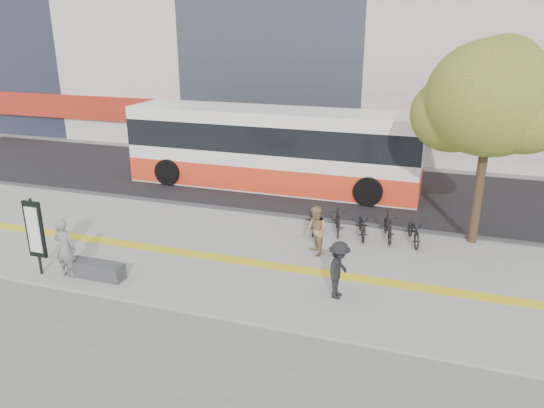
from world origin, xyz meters
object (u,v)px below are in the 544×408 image
(pedestrian_dark, at_px, (339,270))
(street_tree, at_px, (490,101))
(bench, at_px, (96,270))
(bus, at_px, (272,151))
(seated_woman, at_px, (65,248))
(signboard, at_px, (35,231))
(pedestrian_tan, at_px, (316,231))

(pedestrian_dark, bearing_deg, street_tree, -27.09)
(bench, xyz_separation_m, bus, (1.79, 9.70, 1.30))
(bus, height_order, seated_woman, bus)
(signboard, xyz_separation_m, pedestrian_dark, (8.06, 1.33, -0.53))
(bench, bearing_deg, seated_woman, -168.07)
(pedestrian_tan, bearing_deg, pedestrian_dark, -7.67)
(signboard, distance_m, pedestrian_tan, 7.83)
(street_tree, bearing_deg, bus, 155.26)
(pedestrian_dark, bearing_deg, signboard, 105.89)
(seated_woman, xyz_separation_m, pedestrian_tan, (6.09, 3.54, -0.08))
(pedestrian_tan, bearing_deg, seated_woman, -94.05)
(signboard, distance_m, seated_woman, 0.93)
(street_tree, height_order, pedestrian_dark, street_tree)
(bus, bearing_deg, pedestrian_dark, -61.73)
(signboard, distance_m, pedestrian_dark, 8.19)
(bus, relative_size, pedestrian_tan, 8.21)
(street_tree, distance_m, seated_woman, 12.78)
(street_tree, relative_size, bus, 0.51)
(bench, height_order, pedestrian_dark, pedestrian_dark)
(signboard, height_order, pedestrian_dark, signboard)
(bus, relative_size, seated_woman, 7.39)
(seated_woman, distance_m, pedestrian_tan, 7.04)
(pedestrian_tan, bearing_deg, signboard, -96.13)
(seated_woman, bearing_deg, pedestrian_tan, -151.82)
(street_tree, distance_m, pedestrian_tan, 6.38)
(bench, bearing_deg, street_tree, 31.62)
(street_tree, relative_size, seated_woman, 3.79)
(bench, bearing_deg, pedestrian_dark, 9.02)
(bus, distance_m, seated_woman, 10.23)
(street_tree, relative_size, pedestrian_tan, 4.20)
(bench, height_order, street_tree, street_tree)
(street_tree, xyz_separation_m, bus, (-7.99, 3.68, -2.91))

